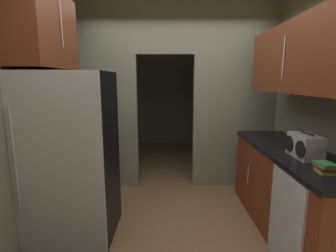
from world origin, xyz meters
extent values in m
plane|color=brown|center=(0.00, 0.00, 0.00)|extent=(20.00, 20.00, 0.00)
cube|color=gray|center=(-1.04, 1.43, 1.41)|extent=(0.93, 0.12, 2.82)
cube|color=gray|center=(0.90, 1.43, 1.41)|extent=(1.23, 0.12, 2.82)
cube|color=gray|center=(-0.15, 1.43, 2.42)|extent=(0.86, 0.12, 0.81)
cube|color=gray|center=(0.00, 4.16, 1.41)|extent=(3.02, 0.10, 2.82)
cube|color=gray|center=(-1.46, 2.80, 1.41)|extent=(0.10, 2.74, 2.82)
cube|color=gray|center=(1.46, 2.80, 1.41)|extent=(0.10, 2.74, 2.82)
cube|color=black|center=(-1.10, 0.12, 0.86)|extent=(0.83, 0.70, 1.72)
cube|color=#B7BABC|center=(-1.10, -0.24, 0.86)|extent=(0.83, 0.03, 1.72)
cylinder|color=#B7BABC|center=(-1.45, -0.27, 0.95)|extent=(0.02, 0.02, 0.95)
cube|color=maroon|center=(1.19, 0.13, 0.44)|extent=(0.59, 2.00, 0.89)
cube|color=black|center=(1.19, 0.13, 0.91)|extent=(0.63, 2.00, 0.04)
cylinder|color=#B7BABC|center=(0.89, -0.31, 0.49)|extent=(0.01, 0.01, 0.22)
cylinder|color=#B7BABC|center=(0.89, 0.57, 0.49)|extent=(0.01, 0.01, 0.22)
cube|color=#B7BABC|center=(0.89, -0.43, 0.43)|extent=(0.02, 0.56, 0.87)
cube|color=maroon|center=(1.19, 0.13, 1.86)|extent=(0.34, 1.80, 0.68)
cylinder|color=#B7BABC|center=(1.01, 0.13, 1.86)|extent=(0.01, 0.01, 0.41)
cube|color=maroon|center=(-1.33, 0.21, 2.28)|extent=(0.34, 0.91, 1.05)
cylinder|color=#B7BABC|center=(-1.15, 0.21, 2.28)|extent=(0.01, 0.01, 0.63)
cube|color=#B2B2B7|center=(1.16, -0.12, 1.04)|extent=(0.19, 0.35, 0.22)
cylinder|color=#262626|center=(1.16, -0.12, 1.16)|extent=(0.02, 0.25, 0.02)
cylinder|color=black|center=(1.07, -0.23, 1.04)|extent=(0.01, 0.15, 0.15)
cylinder|color=black|center=(1.07, -0.02, 1.04)|extent=(0.01, 0.15, 0.15)
cube|color=gold|center=(1.11, -0.53, 0.94)|extent=(0.12, 0.14, 0.02)
cube|color=#2D609E|center=(1.12, -0.52, 0.96)|extent=(0.14, 0.14, 0.02)
cube|color=red|center=(1.11, -0.53, 0.98)|extent=(0.13, 0.15, 0.01)
cube|color=#388C47|center=(1.11, -0.52, 1.00)|extent=(0.13, 0.16, 0.02)
camera|label=1|loc=(-0.11, -2.38, 1.63)|focal=26.86mm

